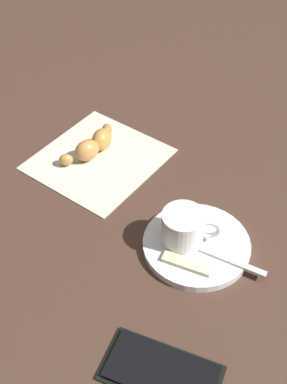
{
  "coord_description": "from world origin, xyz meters",
  "views": [
    {
      "loc": [
        0.43,
        -0.35,
        0.56
      ],
      "look_at": [
        0.01,
        0.01,
        0.02
      ],
      "focal_mm": 47.82,
      "sensor_mm": 36.0,
      "label": 1
    }
  ],
  "objects": [
    {
      "name": "napkin",
      "position": [
        -0.11,
        0.01,
        0.0
      ],
      "size": [
        0.22,
        0.23,
        0.0
      ],
      "primitive_type": "cube",
      "rotation": [
        0.0,
        0.0,
        0.22
      ],
      "color": "silver",
      "rests_on": "ground"
    },
    {
      "name": "sugar_packet",
      "position": [
        0.15,
        -0.04,
        0.01
      ],
      "size": [
        0.07,
        0.04,
        0.01
      ],
      "primitive_type": "cube",
      "rotation": [
        0.0,
        0.0,
        6.73
      ],
      "color": "beige",
      "rests_on": "saucer"
    },
    {
      "name": "espresso_cup",
      "position": [
        0.12,
        -0.01,
        0.04
      ],
      "size": [
        0.07,
        0.07,
        0.05
      ],
      "color": "white",
      "rests_on": "saucer"
    },
    {
      "name": "saucer",
      "position": [
        0.13,
        0.0,
        0.01
      ],
      "size": [
        0.15,
        0.15,
        0.01
      ],
      "primitive_type": "cylinder",
      "color": "white",
      "rests_on": "ground"
    },
    {
      "name": "ground_plane",
      "position": [
        0.0,
        0.0,
        0.0
      ],
      "size": [
        1.8,
        1.8,
        0.0
      ],
      "primitive_type": "plane",
      "color": "#483026"
    },
    {
      "name": "teaspoon",
      "position": [
        0.15,
        -0.0,
        0.01
      ],
      "size": [
        0.13,
        0.06,
        0.01
      ],
      "color": "silver",
      "rests_on": "saucer"
    },
    {
      "name": "cell_phone",
      "position": [
        0.24,
        -0.16,
        0.0
      ],
      "size": [
        0.15,
        0.12,
        0.01
      ],
      "color": "black",
      "rests_on": "ground"
    },
    {
      "name": "croissant",
      "position": [
        -0.12,
        0.01,
        0.02
      ],
      "size": [
        0.06,
        0.13,
        0.04
      ],
      "color": "#C09047",
      "rests_on": "napkin"
    }
  ]
}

